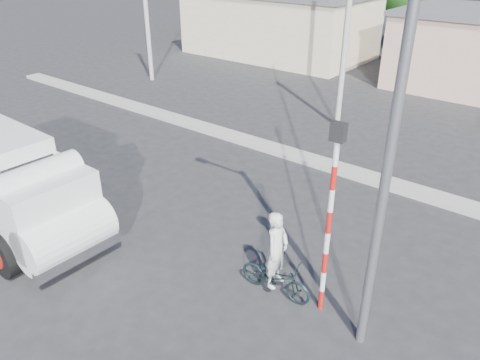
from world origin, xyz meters
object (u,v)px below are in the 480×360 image
Objects in this scene: truck at (8,185)px; traffic_pole at (331,207)px; cyclist at (276,261)px; bicycle at (276,277)px; streetlight at (387,105)px.

traffic_pole is at bearing 18.44° from truck.
truck is 3.47× the size of cyclist.
traffic_pole reaches higher than bicycle.
bicycle is at bearing -167.94° from traffic_pole.
traffic_pole is (1.06, 0.23, 2.13)m from bicycle.
cyclist is at bearing -0.00° from bicycle.
streetlight reaches higher than traffic_pole.
truck is 1.47× the size of traffic_pole.
bicycle is 0.20× the size of streetlight.
bicycle is at bearing -0.00° from cyclist.
streetlight reaches higher than bicycle.
streetlight is (2.00, -0.07, 4.04)m from cyclist.
cyclist reaches higher than bicycle.
cyclist is at bearing -167.94° from traffic_pole.
streetlight is at bearing -95.72° from cyclist.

